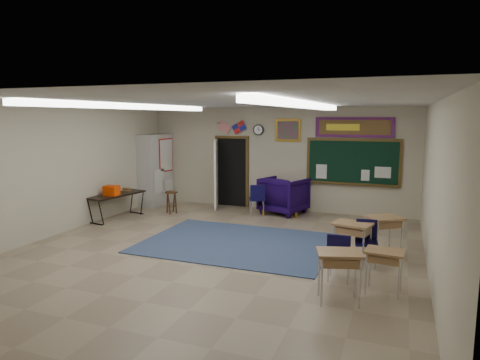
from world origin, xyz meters
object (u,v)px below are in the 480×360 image
at_px(wingback_armchair, 284,195).
at_px(wooden_stool, 172,202).
at_px(student_desk_front_left, 352,241).
at_px(folding_table, 117,205).
at_px(student_desk_front_right, 384,234).

distance_m(wingback_armchair, wooden_stool, 3.21).
height_order(student_desk_front_left, folding_table, folding_table).
bearing_deg(student_desk_front_left, folding_table, -179.09).
bearing_deg(folding_table, wingback_armchair, 39.21).
height_order(folding_table, wooden_stool, folding_table).
xyz_separation_m(wingback_armchair, wooden_stool, (-2.99, -1.15, -0.19)).
xyz_separation_m(student_desk_front_right, folding_table, (-6.86, 0.69, -0.07)).
distance_m(wingback_armchair, student_desk_front_left, 4.36).
height_order(wingback_armchair, student_desk_front_right, wingback_armchair).
bearing_deg(wingback_armchair, wooden_stool, 38.79).
relative_size(student_desk_front_left, student_desk_front_right, 0.97).
bearing_deg(folding_table, wooden_stool, 57.14).
xyz_separation_m(wingback_armchair, student_desk_front_right, (2.84, -2.96, -0.08)).
distance_m(student_desk_front_left, folding_table, 6.49).
relative_size(student_desk_front_right, wooden_stool, 1.30).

